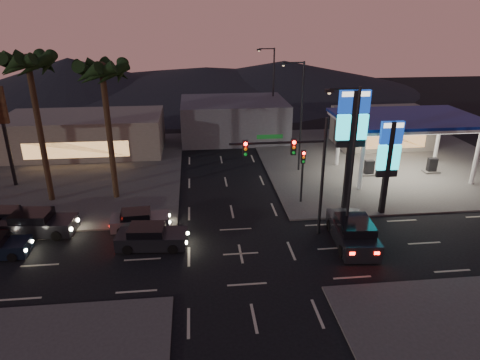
{
  "coord_description": "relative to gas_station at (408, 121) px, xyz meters",
  "views": [
    {
      "loc": [
        -2.51,
        -22.79,
        14.09
      ],
      "look_at": [
        0.48,
        4.83,
        3.0
      ],
      "focal_mm": 32.0,
      "sensor_mm": 36.0,
      "label": 1
    }
  ],
  "objects": [
    {
      "name": "streetlight_far",
      "position": [
        -9.21,
        16.0,
        0.64
      ],
      "size": [
        2.14,
        0.25,
        10.0
      ],
      "color": "black",
      "rests_on": "ground"
    },
    {
      "name": "building_far_mid",
      "position": [
        -14.0,
        14.0,
        -2.88
      ],
      "size": [
        12.0,
        9.0,
        4.4
      ],
      "primitive_type": "cube",
      "color": "#4C4C51",
      "rests_on": "ground"
    },
    {
      "name": "car_lane_b_mid",
      "position": [
        -29.3,
        -7.96,
        -4.33
      ],
      "size": [
        5.09,
        2.49,
        1.61
      ],
      "color": "black",
      "rests_on": "ground"
    },
    {
      "name": "hill_center",
      "position": [
        -16.0,
        48.0,
        -3.08
      ],
      "size": [
        60.0,
        60.0,
        4.0
      ],
      "primitive_type": "cone",
      "color": "black",
      "rests_on": "ground"
    },
    {
      "name": "car_lane_b_front",
      "position": [
        -22.58,
        -7.9,
        -4.47
      ],
      "size": [
        4.12,
        1.9,
        1.32
      ],
      "color": "#4F4F51",
      "rests_on": "ground"
    },
    {
      "name": "palm_b",
      "position": [
        -30.0,
        -2.5,
        4.89
      ],
      "size": [
        4.41,
        4.41,
        11.46
      ],
      "color": "black",
      "rests_on": "ground"
    },
    {
      "name": "palm_a",
      "position": [
        -25.0,
        -2.5,
        4.35
      ],
      "size": [
        4.41,
        4.41,
        10.86
      ],
      "color": "black",
      "rests_on": "ground"
    },
    {
      "name": "hill_right",
      "position": [
        -1.0,
        48.0,
        -2.58
      ],
      "size": [
        50.0,
        50.0,
        5.0
      ],
      "primitive_type": "cone",
      "color": "black",
      "rests_on": "ground"
    },
    {
      "name": "hill_left",
      "position": [
        -41.0,
        48.0,
        -2.08
      ],
      "size": [
        40.0,
        40.0,
        6.0
      ],
      "primitive_type": "cone",
      "color": "black",
      "rests_on": "ground"
    },
    {
      "name": "pylon_sign_tall",
      "position": [
        -7.5,
        -6.5,
        1.31
      ],
      "size": [
        2.2,
        0.35,
        9.0
      ],
      "color": "black",
      "rests_on": "ground"
    },
    {
      "name": "streetlight_mid",
      "position": [
        -9.21,
        2.0,
        0.64
      ],
      "size": [
        2.14,
        0.25,
        10.0
      ],
      "color": "black",
      "rests_on": "ground"
    },
    {
      "name": "car_lane_a_front",
      "position": [
        -21.57,
        -10.54,
        -4.4
      ],
      "size": [
        4.62,
        2.2,
        1.47
      ],
      "color": "black",
      "rests_on": "ground"
    },
    {
      "name": "car_lane_b_rear",
      "position": [
        -31.78,
        -6.65,
        -4.47
      ],
      "size": [
        4.14,
        2.08,
        1.31
      ],
      "color": "black",
      "rests_on": "ground"
    },
    {
      "name": "pedestal_signal",
      "position": [
        -10.5,
        -5.02,
        -2.16
      ],
      "size": [
        0.32,
        0.39,
        4.3
      ],
      "color": "black",
      "rests_on": "ground"
    },
    {
      "name": "pylon_sign_short",
      "position": [
        -5.0,
        -7.5,
        -0.42
      ],
      "size": [
        1.6,
        0.35,
        7.0
      ],
      "color": "black",
      "rests_on": "ground"
    },
    {
      "name": "corner_lot_nw",
      "position": [
        -32.0,
        4.0,
        -5.02
      ],
      "size": [
        24.0,
        24.0,
        0.12
      ],
      "primitive_type": "cube",
      "color": "#47443F",
      "rests_on": "ground"
    },
    {
      "name": "traffic_signal_mast",
      "position": [
        -12.24,
        -10.01,
        0.15
      ],
      "size": [
        6.1,
        0.39,
        8.0
      ],
      "color": "black",
      "rests_on": "ground"
    },
    {
      "name": "building_far_west",
      "position": [
        -30.0,
        10.0,
        -3.08
      ],
      "size": [
        16.0,
        8.0,
        4.0
      ],
      "primitive_type": "cube",
      "color": "#726B5B",
      "rests_on": "ground"
    },
    {
      "name": "streetlight_near",
      "position": [
        -9.21,
        -11.0,
        0.64
      ],
      "size": [
        2.14,
        0.25,
        10.0
      ],
      "color": "black",
      "rests_on": "ground"
    },
    {
      "name": "gas_station",
      "position": [
        0.0,
        0.0,
        0.0
      ],
      "size": [
        12.2,
        8.2,
        5.47
      ],
      "color": "silver",
      "rests_on": "ground"
    },
    {
      "name": "convenience_store",
      "position": [
        2.0,
        9.0,
        -3.08
      ],
      "size": [
        10.0,
        6.0,
        4.0
      ],
      "primitive_type": "cube",
      "color": "#726B5B",
      "rests_on": "ground"
    },
    {
      "name": "suv_station",
      "position": [
        -8.72,
        -11.53,
        -4.25
      ],
      "size": [
        2.68,
        5.52,
        1.79
      ],
      "color": "black",
      "rests_on": "ground"
    },
    {
      "name": "ground",
      "position": [
        -16.0,
        -12.0,
        -5.08
      ],
      "size": [
        140.0,
        140.0,
        0.0
      ],
      "primitive_type": "plane",
      "color": "black",
      "rests_on": "ground"
    },
    {
      "name": "corner_lot_ne",
      "position": [
        0.0,
        4.0,
        -5.02
      ],
      "size": [
        24.0,
        24.0,
        0.12
      ],
      "primitive_type": "cube",
      "color": "#47443F",
      "rests_on": "ground"
    }
  ]
}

